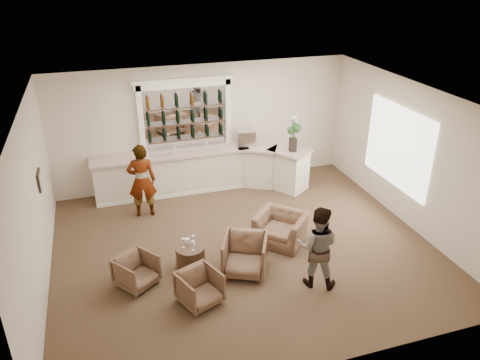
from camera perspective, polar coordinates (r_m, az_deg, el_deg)
name	(u,v)px	position (r m, az deg, el deg)	size (l,w,h in m)	color
ground	(244,247)	(10.33, 0.45, -8.18)	(8.00, 8.00, 0.00)	brown
room_shell	(241,135)	(9.92, 0.13, 5.52)	(8.04, 7.02, 3.32)	beige
bar_counter	(204,170)	(12.55, -4.47, 1.17)	(5.72, 1.80, 1.14)	white
back_bar_alcove	(185,115)	(12.35, -6.68, 7.91)	(2.64, 0.25, 3.00)	white
cocktail_table	(190,258)	(9.62, -6.06, -9.39)	(0.59, 0.59, 0.50)	brown
sommelier	(142,181)	(11.37, -11.88, -0.08)	(0.67, 0.44, 1.84)	gray
guest	(317,247)	(8.96, 9.41, -8.05)	(0.81, 0.63, 1.66)	gray
armchair_left	(136,271)	(9.31, -12.52, -10.78)	(0.68, 0.70, 0.63)	brown
armchair_center	(200,288)	(8.71, -4.94, -12.96)	(0.69, 0.71, 0.65)	brown
armchair_right	(245,255)	(9.39, 0.61, -9.13)	(0.84, 0.87, 0.79)	brown
armchair_far	(281,229)	(10.37, 4.99, -5.92)	(1.05, 0.92, 0.68)	brown
espresso_machine	(246,138)	(12.59, 0.71, 5.16)	(0.48, 0.41, 0.43)	silver
flower_vase	(293,132)	(12.16, 6.54, 5.89)	(0.25, 0.25, 0.96)	black
wine_glass_bar_left	(207,146)	(12.38, -4.10, 4.20)	(0.07, 0.07, 0.21)	white
wine_glass_bar_right	(175,151)	(12.12, -7.92, 3.53)	(0.07, 0.07, 0.21)	white
wine_glass_tbl_a	(183,243)	(9.43, -6.91, -7.63)	(0.07, 0.07, 0.21)	white
wine_glass_tbl_b	(194,240)	(9.50, -5.66, -7.27)	(0.07, 0.07, 0.21)	white
wine_glass_tbl_c	(193,246)	(9.32, -5.75, -8.00)	(0.07, 0.07, 0.21)	white
napkin_holder	(187,241)	(9.56, -6.44, -7.42)	(0.08, 0.08, 0.12)	white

